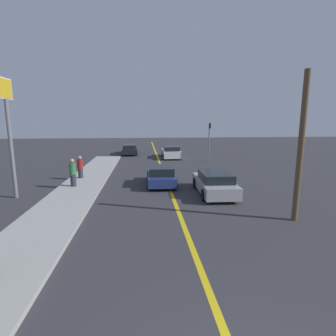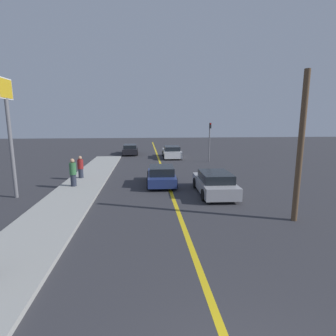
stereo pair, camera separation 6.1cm
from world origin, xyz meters
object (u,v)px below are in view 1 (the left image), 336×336
car_ahead_center (161,176)px  utility_pole (301,148)px  car_near_right_lane (215,183)px  pedestrian_mid_group (73,173)px  roadside_sign (8,116)px  traffic_light (209,138)px  pedestrian_far_standing (80,167)px  car_parked_left_lot (130,149)px  car_far_distant (171,152)px

car_ahead_center → utility_pole: utility_pole is taller
car_near_right_lane → utility_pole: size_ratio=0.71×
pedestrian_mid_group → roadside_sign: (-2.66, -1.70, 3.41)m
car_ahead_center → traffic_light: 10.86m
pedestrian_mid_group → pedestrian_far_standing: pedestrian_mid_group is taller
pedestrian_far_standing → roadside_sign: size_ratio=0.25×
pedestrian_far_standing → traffic_light: 13.37m
car_parked_left_lot → car_ahead_center: bearing=-81.6°
roadside_sign → utility_pole: bearing=-18.8°
car_ahead_center → roadside_sign: bearing=-163.6°
pedestrian_far_standing → traffic_light: traffic_light is taller
car_far_distant → car_parked_left_lot: (-4.84, 3.45, -0.04)m
car_near_right_lane → car_parked_left_lot: size_ratio=0.95×
roadside_sign → car_far_distant: bearing=55.2°
pedestrian_mid_group → pedestrian_far_standing: size_ratio=1.10×
car_ahead_center → pedestrian_mid_group: size_ratio=2.23×
car_near_right_lane → pedestrian_far_standing: (-8.55, 4.34, 0.30)m
car_ahead_center → car_parked_left_lot: 16.15m
car_ahead_center → utility_pole: size_ratio=0.62×
car_near_right_lane → traffic_light: 12.04m
car_ahead_center → traffic_light: traffic_light is taller
car_far_distant → pedestrian_far_standing: size_ratio=2.97×
car_ahead_center → pedestrian_far_standing: (-5.63, 1.91, 0.32)m
car_parked_left_lot → roadside_sign: roadside_sign is taller
pedestrian_mid_group → car_ahead_center: bearing=4.9°
pedestrian_mid_group → roadside_sign: size_ratio=0.27×
car_near_right_lane → car_ahead_center: (-2.92, 2.43, -0.02)m
roadside_sign → utility_pole: size_ratio=1.03×
car_near_right_lane → car_parked_left_lot: car_near_right_lane is taller
car_ahead_center → traffic_light: bearing=60.8°
pedestrian_far_standing → utility_pole: (10.88, -8.64, 2.16)m
car_near_right_lane → car_parked_left_lot: (-5.79, 18.32, -0.03)m
car_near_right_lane → pedestrian_far_standing: bearing=154.5°
traffic_light → utility_pole: size_ratio=0.64×
car_ahead_center → car_parked_left_lot: size_ratio=0.83×
pedestrian_far_standing → utility_pole: 14.06m
car_near_right_lane → utility_pole: utility_pole is taller
car_ahead_center → roadside_sign: 9.28m
car_ahead_center → car_far_distant: bearing=82.6°
car_near_right_lane → roadside_sign: bearing=-179.9°
car_near_right_lane → pedestrian_mid_group: size_ratio=2.54×
traffic_light → utility_pole: bearing=-90.8°
car_far_distant → roadside_sign: 18.18m
car_far_distant → roadside_sign: (-10.15, -14.61, 3.78)m
car_near_right_lane → car_parked_left_lot: 19.21m
roadside_sign → utility_pole: roadside_sign is taller
car_ahead_center → utility_pole: bearing=-50.5°
car_near_right_lane → pedestrian_mid_group: 8.68m
traffic_light → pedestrian_mid_group: bearing=-138.7°
pedestrian_far_standing → utility_pole: utility_pole is taller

